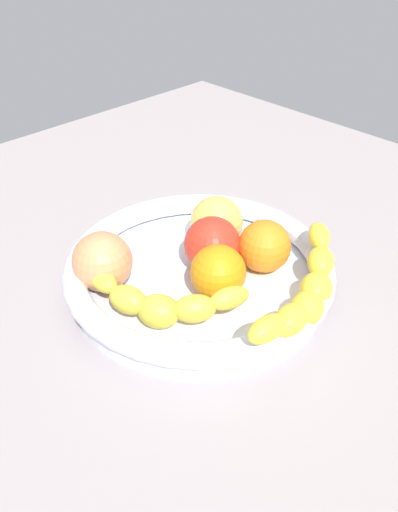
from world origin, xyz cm
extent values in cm
cube|color=#9D9393|center=(0.00, 0.00, 1.50)|extent=(120.00, 120.00, 3.00)
cylinder|color=silver|center=(0.00, 0.00, 4.03)|extent=(31.88, 31.88, 2.07)
torus|color=silver|center=(0.00, 0.00, 6.55)|extent=(33.95, 33.95, 2.95)
ellipsoid|color=yellow|center=(-5.79, -15.58, 10.05)|extent=(5.07, 3.12, 2.61)
ellipsoid|color=yellow|center=(-1.94, -15.66, 8.86)|extent=(5.02, 3.50, 3.17)
ellipsoid|color=yellow|center=(1.85, -15.05, 7.67)|extent=(5.59, 4.81, 3.73)
ellipsoid|color=yellow|center=(5.48, -13.77, 7.67)|extent=(5.93, 5.40, 3.73)
ellipsoid|color=yellow|center=(8.81, -11.85, 8.86)|extent=(5.76, 5.36, 3.17)
ellipsoid|color=yellow|center=(11.75, -9.38, 10.05)|extent=(5.24, 5.26, 2.61)
ellipsoid|color=yellow|center=(-11.54, 4.27, 8.22)|extent=(2.95, 5.03, 2.55)
ellipsoid|color=yellow|center=(-11.21, 0.27, 7.63)|extent=(4.32, 5.48, 3.24)
ellipsoid|color=yellow|center=(-9.61, -3.40, 7.03)|extent=(5.93, 6.19, 3.93)
ellipsoid|color=yellow|center=(-6.90, -6.36, 7.63)|extent=(5.80, 5.53, 3.24)
ellipsoid|color=yellow|center=(-3.38, -8.28, 8.22)|extent=(5.40, 4.00, 2.55)
sphere|color=orange|center=(7.02, -4.64, 8.45)|extent=(6.75, 6.75, 6.75)
sphere|color=orange|center=(-1.06, -4.29, 8.43)|extent=(6.72, 6.72, 6.72)
sphere|color=#E6925D|center=(-9.75, 6.68, 8.75)|extent=(7.35, 7.35, 7.35)
sphere|color=#E1CA55|center=(6.51, 3.29, 8.65)|extent=(7.17, 7.17, 7.17)
sphere|color=red|center=(2.32, 0.25, 8.68)|extent=(7.22, 7.22, 7.22)
camera|label=1|loc=(-37.99, -38.76, 46.94)|focal=37.73mm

